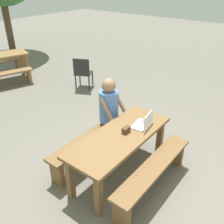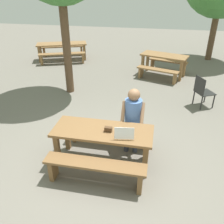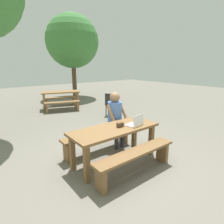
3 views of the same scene
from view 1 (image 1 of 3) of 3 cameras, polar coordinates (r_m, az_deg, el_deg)
name	(u,v)px [view 1 (image 1 of 3)]	position (r m, az deg, el deg)	size (l,w,h in m)	color
ground_plane	(119,172)	(4.21, 1.70, -13.46)	(30.00, 30.00, 0.00)	slate
picnic_table_front	(120,141)	(3.82, 1.83, -6.65)	(1.83, 0.72, 0.73)	brown
bench_near	(153,172)	(3.75, 9.37, -13.22)	(1.74, 0.30, 0.46)	brown
bench_far	(91,142)	(4.29, -4.74, -6.69)	(1.74, 0.30, 0.46)	brown
laptop	(144,123)	(3.96, 7.22, -2.54)	(0.37, 0.30, 0.23)	white
small_pouch	(126,130)	(3.79, 3.22, -4.05)	(0.14, 0.07, 0.09)	#4C331E
person_seated	(110,108)	(4.35, -0.42, 0.86)	(0.44, 0.42, 1.33)	#333847
plastic_chair	(83,72)	(6.99, -6.61, 8.93)	(0.59, 0.59, 0.87)	#262626
bench_rear_south	(6,76)	(7.67, -22.91, 7.46)	(1.49, 0.74, 0.42)	olive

